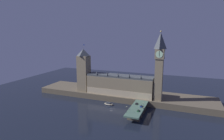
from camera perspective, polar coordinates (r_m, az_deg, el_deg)
name	(u,v)px	position (r m, az deg, el deg)	size (l,w,h in m)	color
ground_plane	(111,108)	(205.66, -0.26, -11.62)	(400.00, 400.00, 0.00)	black
embankment	(123,95)	(238.95, 3.22, -7.55)	(220.00, 42.00, 6.92)	brown
parliament_hall	(120,85)	(225.65, 2.40, -4.56)	(80.23, 17.56, 28.70)	#7F7056
clock_tower	(159,64)	(206.37, 14.24, 1.67)	(10.08, 10.19, 75.38)	#7F7056
victoria_tower	(84,70)	(241.17, -8.58, 0.00)	(13.62, 13.62, 59.76)	#7F7056
bridge	(137,110)	(191.21, 7.66, -11.99)	(13.83, 46.00, 7.05)	#476656
car_northbound_lead	(136,104)	(199.07, 7.46, -10.11)	(2.08, 4.13, 1.36)	black
car_southbound_lead	(138,111)	(181.94, 7.99, -12.16)	(1.84, 4.05, 1.38)	#235633
car_southbound_trail	(141,106)	(192.96, 8.85, -10.83)	(1.95, 4.60, 1.38)	navy
pedestrian_near_rail	(129,109)	(184.49, 5.23, -11.67)	(0.38, 0.38, 1.79)	black
pedestrian_mid_walk	(143,108)	(188.07, 9.46, -11.36)	(0.38, 0.38, 1.64)	black
street_lamp_near	(127,109)	(177.26, 4.46, -11.64)	(1.34, 0.60, 5.94)	#2D3333
street_lamp_mid	(144,105)	(187.58, 9.66, -10.41)	(1.34, 0.60, 6.31)	#2D3333
boat_upstream	(108,104)	(214.71, -1.08, -10.31)	(10.94, 4.37, 3.16)	#B2A893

